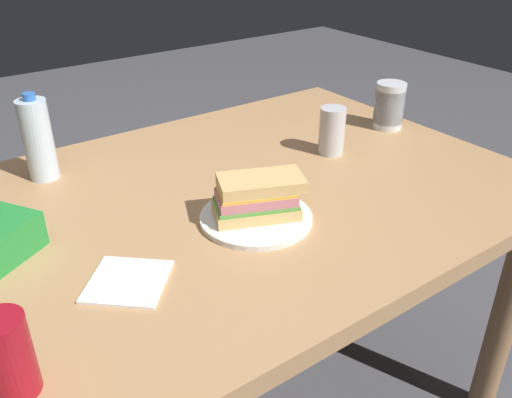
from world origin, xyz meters
name	(u,v)px	position (x,y,z in m)	size (l,w,h in m)	color
dining_table	(204,236)	(0.00, 0.00, 0.64)	(1.51, 0.95, 0.73)	tan
paper_plate	(256,218)	(0.05, -0.13, 0.74)	(0.23, 0.23, 0.01)	white
sandwich	(258,197)	(0.05, -0.13, 0.79)	(0.20, 0.15, 0.08)	#DBB26B
soda_can_red	(7,357)	(-0.47, -0.30, 0.79)	(0.07, 0.07, 0.12)	maroon
water_bottle_tall	(38,139)	(-0.24, 0.32, 0.83)	(0.07, 0.07, 0.21)	silver
plastic_cup_stack	(389,106)	(0.66, 0.07, 0.80)	(0.08, 0.08, 0.13)	silver
soda_can_silver	(332,131)	(0.40, 0.03, 0.79)	(0.07, 0.07, 0.12)	silver
paper_napkin	(128,281)	(-0.25, -0.17, 0.74)	(0.13, 0.13, 0.01)	white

